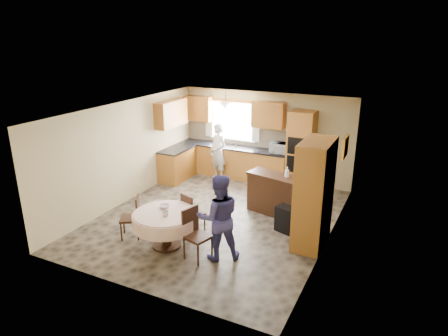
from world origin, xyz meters
TOP-DOWN VIEW (x-y plane):
  - floor at (0.00, 0.00)m, footprint 5.00×6.00m
  - ceiling at (0.00, 0.00)m, footprint 5.00×6.00m
  - wall_back at (0.00, 3.00)m, footprint 5.00×0.02m
  - wall_front at (0.00, -3.00)m, footprint 5.00×0.02m
  - wall_left at (-2.50, 0.00)m, footprint 0.02×6.00m
  - wall_right at (2.50, 0.00)m, footprint 0.02×6.00m
  - window at (-1.00, 2.98)m, footprint 1.40×0.03m
  - curtain_left at (-1.75, 2.93)m, footprint 0.22×0.02m
  - curtain_right at (-0.25, 2.93)m, footprint 0.22×0.02m
  - base_cab_back at (-0.85, 2.70)m, footprint 3.30×0.60m
  - counter_back at (-0.85, 2.70)m, footprint 3.30×0.64m
  - base_cab_left at (-2.20, 1.80)m, footprint 0.60×1.20m
  - counter_left at (-2.20, 1.80)m, footprint 0.64×1.20m
  - backsplash at (-0.85, 2.99)m, footprint 3.30×0.02m
  - wall_cab_left at (-2.05, 2.83)m, footprint 0.85×0.33m
  - wall_cab_right at (0.15, 2.83)m, footprint 0.90×0.33m
  - wall_cab_side at (-2.33, 1.80)m, footprint 0.33×1.20m
  - oven_tower at (1.15, 2.69)m, footprint 0.66×0.62m
  - oven_upper at (1.15, 2.38)m, footprint 0.56×0.01m
  - oven_lower at (1.15, 2.38)m, footprint 0.56×0.01m
  - pendant at (-1.00, 2.50)m, footprint 0.36×0.36m
  - sideboard at (1.06, 0.83)m, footprint 1.34×0.80m
  - space_heater at (1.61, 0.08)m, footprint 0.48×0.41m
  - cupboard at (2.22, -0.19)m, footprint 0.56×1.12m
  - dining_table at (-0.32, -1.57)m, footprint 1.29×1.29m
  - chair_left at (-1.14, -1.54)m, footprint 0.53×0.53m
  - chair_back at (-0.17, -0.87)m, footprint 0.49×0.49m
  - chair_right at (0.39, -1.68)m, footprint 0.53×0.53m
  - framed_picture at (2.47, 1.46)m, footprint 0.06×0.57m
  - microwave at (0.57, 2.65)m, footprint 0.56×0.41m
  - person_sink at (-1.13, 2.30)m, footprint 0.71×0.61m
  - person_dining at (0.80, -1.49)m, footprint 1.02×0.98m
  - bowl_sideboard at (0.71, 0.83)m, footprint 0.22×0.22m
  - bottle_sideboard at (1.35, 0.83)m, footprint 0.12×0.12m
  - cup_table at (-0.24, -1.68)m, footprint 0.14×0.14m
  - bowl_table at (-0.46, -1.39)m, footprint 0.22×0.22m

SIDE VIEW (x-z plane):
  - floor at x=0.00m, z-range -0.01..0.01m
  - space_heater at x=1.61m, z-range 0.00..0.56m
  - base_cab_back at x=-0.85m, z-range 0.00..0.88m
  - base_cab_left at x=-2.20m, z-range 0.00..0.88m
  - sideboard at x=1.06m, z-range 0.00..0.90m
  - chair_back at x=-0.17m, z-range 0.05..0.93m
  - chair_left at x=-1.14m, z-range 0.05..0.94m
  - chair_right at x=0.39m, z-range 0.05..1.04m
  - dining_table at x=-0.32m, z-range 0.20..0.94m
  - oven_lower at x=1.15m, z-range 0.53..0.97m
  - bowl_table at x=-0.46m, z-range 0.73..0.80m
  - cup_table at x=-0.24m, z-range 0.73..0.83m
  - person_sink at x=-1.13m, z-range 0.00..1.64m
  - person_dining at x=0.80m, z-range 0.00..1.66m
  - counter_back at x=-0.85m, z-range 0.88..0.92m
  - counter_left at x=-2.20m, z-range 0.88..0.92m
  - bowl_sideboard at x=0.71m, z-range 0.90..0.95m
  - bottle_sideboard at x=1.35m, z-range 0.90..1.18m
  - oven_tower at x=1.15m, z-range 0.00..2.12m
  - microwave at x=0.57m, z-range 0.92..1.21m
  - cupboard at x=2.22m, z-range 0.00..2.13m
  - backsplash at x=-0.85m, z-range 0.90..1.46m
  - wall_back at x=0.00m, z-range 0.00..2.50m
  - wall_front at x=0.00m, z-range 0.00..2.50m
  - wall_left at x=-2.50m, z-range 0.00..2.50m
  - wall_right at x=2.50m, z-range 0.00..2.50m
  - oven_upper at x=1.15m, z-range 1.02..1.48m
  - window at x=-1.00m, z-range 1.05..2.15m
  - framed_picture at x=2.47m, z-range 1.39..1.86m
  - curtain_left at x=-1.75m, z-range 1.08..2.22m
  - curtain_right at x=-0.25m, z-range 1.08..2.22m
  - wall_cab_left at x=-2.05m, z-range 1.55..2.27m
  - wall_cab_right at x=0.15m, z-range 1.55..2.27m
  - wall_cab_side at x=-2.33m, z-range 1.55..2.27m
  - pendant at x=-1.00m, z-range 2.03..2.21m
  - ceiling at x=0.00m, z-range 2.50..2.50m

